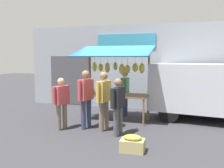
% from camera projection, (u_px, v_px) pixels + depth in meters
% --- Properties ---
extents(ground_plane, '(40.00, 40.00, 0.00)m').
position_uv_depth(ground_plane, '(115.00, 120.00, 8.42)').
color(ground_plane, '#38383D').
extents(street_backdrop, '(9.00, 0.30, 3.40)m').
position_uv_depth(street_backdrop, '(129.00, 67.00, 10.34)').
color(street_backdrop, '#8C939E').
rests_on(street_backdrop, ground).
extents(market_stall, '(2.50, 1.46, 2.50)m').
position_uv_depth(market_stall, '(115.00, 73.00, 8.32)').
color(market_stall, brown).
rests_on(market_stall, ground).
extents(vendor_with_sunhat, '(0.42, 0.69, 1.62)m').
position_uv_depth(vendor_with_sunhat, '(125.00, 89.00, 8.98)').
color(vendor_with_sunhat, navy).
rests_on(vendor_with_sunhat, ground).
extents(shopper_in_grey_tee, '(0.29, 0.66, 1.54)m').
position_uv_depth(shopper_in_grey_tee, '(118.00, 103.00, 6.69)').
color(shopper_in_grey_tee, '#4C4C51').
rests_on(shopper_in_grey_tee, ground).
extents(shopper_with_shopping_bag, '(0.33, 0.64, 1.51)m').
position_uv_depth(shopper_with_shopping_bag, '(61.00, 100.00, 7.27)').
color(shopper_with_shopping_bag, '#726656').
rests_on(shopper_with_shopping_bag, ground).
extents(shopper_with_ponytail, '(0.31, 0.70, 1.69)m').
position_uv_depth(shopper_with_ponytail, '(104.00, 97.00, 7.16)').
color(shopper_with_ponytail, '#726656').
rests_on(shopper_with_ponytail, ground).
extents(shopper_in_striped_shirt, '(0.32, 0.71, 1.72)m').
position_uv_depth(shopper_in_striped_shirt, '(86.00, 95.00, 7.38)').
color(shopper_in_striped_shirt, navy).
rests_on(shopper_in_striped_shirt, ground).
extents(parked_van, '(4.61, 2.44, 1.88)m').
position_uv_depth(parked_van, '(216.00, 87.00, 8.19)').
color(parked_van, silver).
rests_on(parked_van, ground).
extents(produce_crate_near, '(0.55, 0.40, 0.38)m').
position_uv_depth(produce_crate_near, '(132.00, 144.00, 5.61)').
color(produce_crate_near, tan).
rests_on(produce_crate_near, ground).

